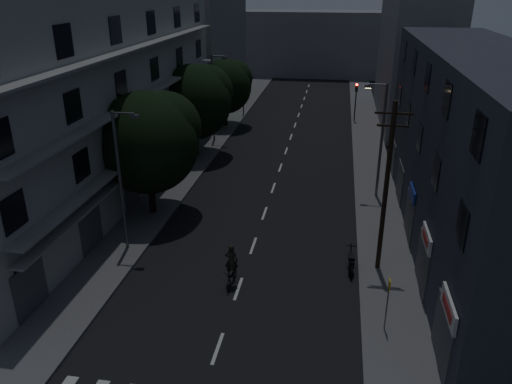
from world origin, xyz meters
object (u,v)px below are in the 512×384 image
(cyclist, at_px, (232,271))
(utility_pole, at_px, (386,186))
(motorcycle, at_px, (351,262))
(bus_stop_sign, at_px, (388,296))

(cyclist, bearing_deg, utility_pole, 21.46)
(utility_pole, distance_m, motorcycle, 4.59)
(bus_stop_sign, bearing_deg, utility_pole, 89.87)
(utility_pole, height_order, bus_stop_sign, utility_pole)
(bus_stop_sign, xyz_separation_m, cyclist, (-7.39, 2.55, -1.11))
(bus_stop_sign, height_order, motorcycle, bus_stop_sign)
(utility_pole, bearing_deg, motorcycle, -165.47)
(bus_stop_sign, xyz_separation_m, motorcycle, (-1.41, 4.85, -1.37))
(utility_pole, relative_size, motorcycle, 4.37)
(motorcycle, bearing_deg, bus_stop_sign, -75.81)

